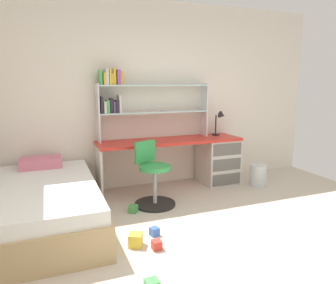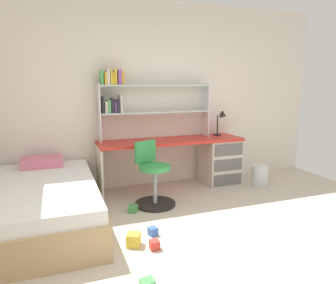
{
  "view_description": "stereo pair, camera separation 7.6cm",
  "coord_description": "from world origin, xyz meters",
  "px_view_note": "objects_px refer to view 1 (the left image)",
  "views": [
    {
      "loc": [
        -1.5,
        -1.96,
        1.53
      ],
      "look_at": [
        -0.16,
        1.5,
        0.83
      ],
      "focal_mm": 33.55,
      "sensor_mm": 36.0,
      "label": 1
    },
    {
      "loc": [
        -1.43,
        -1.99,
        1.53
      ],
      "look_at": [
        -0.16,
        1.5,
        0.83
      ],
      "focal_mm": 33.55,
      "sensor_mm": 36.0,
      "label": 2
    }
  ],
  "objects_px": {
    "bookshelf_hutch": "(136,98)",
    "desk_lamp": "(221,119)",
    "desk": "(205,157)",
    "waste_bin": "(258,175)",
    "swivel_chair": "(153,180)",
    "toy_block_yellow_0": "(136,240)",
    "bed_platform": "(42,205)",
    "toy_block_green_5": "(133,209)",
    "toy_block_red_3": "(157,245)",
    "toy_block_blue_2": "(154,232)"
  },
  "relations": [
    {
      "from": "bookshelf_hutch",
      "to": "desk_lamp",
      "type": "relative_size",
      "value": 4.28
    },
    {
      "from": "desk",
      "to": "bookshelf_hutch",
      "type": "xyz_separation_m",
      "value": [
        -1.03,
        0.16,
        0.91
      ]
    },
    {
      "from": "bookshelf_hutch",
      "to": "waste_bin",
      "type": "relative_size",
      "value": 5.1
    },
    {
      "from": "swivel_chair",
      "to": "toy_block_yellow_0",
      "type": "relative_size",
      "value": 6.57
    },
    {
      "from": "desk_lamp",
      "to": "swivel_chair",
      "type": "xyz_separation_m",
      "value": [
        -1.32,
        -0.62,
        -0.66
      ]
    },
    {
      "from": "bed_platform",
      "to": "swivel_chair",
      "type": "bearing_deg",
      "value": 7.12
    },
    {
      "from": "bed_platform",
      "to": "toy_block_green_5",
      "type": "bearing_deg",
      "value": 0.17
    },
    {
      "from": "toy_block_green_5",
      "to": "toy_block_yellow_0",
      "type": "bearing_deg",
      "value": -103.29
    },
    {
      "from": "bed_platform",
      "to": "toy_block_green_5",
      "type": "relative_size",
      "value": 21.03
    },
    {
      "from": "desk_lamp",
      "to": "bookshelf_hutch",
      "type": "bearing_deg",
      "value": 176.63
    },
    {
      "from": "desk_lamp",
      "to": "swivel_chair",
      "type": "relative_size",
      "value": 0.47
    },
    {
      "from": "swivel_chair",
      "to": "bed_platform",
      "type": "distance_m",
      "value": 1.33
    },
    {
      "from": "swivel_chair",
      "to": "toy_block_red_3",
      "type": "distance_m",
      "value": 1.15
    },
    {
      "from": "swivel_chair",
      "to": "toy_block_blue_2",
      "type": "distance_m",
      "value": 0.89
    },
    {
      "from": "swivel_chair",
      "to": "waste_bin",
      "type": "height_order",
      "value": "swivel_chair"
    },
    {
      "from": "bookshelf_hutch",
      "to": "swivel_chair",
      "type": "bearing_deg",
      "value": -89.22
    },
    {
      "from": "swivel_chair",
      "to": "toy_block_yellow_0",
      "type": "distance_m",
      "value": 1.09
    },
    {
      "from": "desk_lamp",
      "to": "bed_platform",
      "type": "xyz_separation_m",
      "value": [
        -2.63,
        -0.78,
        -0.74
      ]
    },
    {
      "from": "toy_block_yellow_0",
      "to": "toy_block_green_5",
      "type": "relative_size",
      "value": 1.3
    },
    {
      "from": "bookshelf_hutch",
      "to": "bed_platform",
      "type": "xyz_separation_m",
      "value": [
        -1.3,
        -0.86,
        -1.08
      ]
    },
    {
      "from": "toy_block_yellow_0",
      "to": "bed_platform",
      "type": "bearing_deg",
      "value": 136.8
    },
    {
      "from": "bookshelf_hutch",
      "to": "swivel_chair",
      "type": "relative_size",
      "value": 2.02
    },
    {
      "from": "bed_platform",
      "to": "toy_block_red_3",
      "type": "xyz_separation_m",
      "value": [
        0.99,
        -0.9,
        -0.2
      ]
    },
    {
      "from": "toy_block_green_5",
      "to": "bookshelf_hutch",
      "type": "bearing_deg",
      "value": 70.72
    },
    {
      "from": "waste_bin",
      "to": "toy_block_green_5",
      "type": "distance_m",
      "value": 2.07
    },
    {
      "from": "waste_bin",
      "to": "bookshelf_hutch",
      "type": "bearing_deg",
      "value": 162.85
    },
    {
      "from": "bed_platform",
      "to": "bookshelf_hutch",
      "type": "bearing_deg",
      "value": 33.43
    },
    {
      "from": "desk",
      "to": "toy_block_red_3",
      "type": "height_order",
      "value": "desk"
    },
    {
      "from": "toy_block_yellow_0",
      "to": "toy_block_red_3",
      "type": "relative_size",
      "value": 1.44
    },
    {
      "from": "swivel_chair",
      "to": "toy_block_blue_2",
      "type": "xyz_separation_m",
      "value": [
        -0.26,
        -0.8,
        -0.28
      ]
    },
    {
      "from": "bookshelf_hutch",
      "to": "toy_block_red_3",
      "type": "xyz_separation_m",
      "value": [
        -0.32,
        -1.76,
        -1.28
      ]
    },
    {
      "from": "bookshelf_hutch",
      "to": "swivel_chair",
      "type": "distance_m",
      "value": 1.22
    },
    {
      "from": "bed_platform",
      "to": "toy_block_blue_2",
      "type": "height_order",
      "value": "bed_platform"
    },
    {
      "from": "waste_bin",
      "to": "toy_block_blue_2",
      "type": "distance_m",
      "value": 2.21
    },
    {
      "from": "toy_block_green_5",
      "to": "swivel_chair",
      "type": "bearing_deg",
      "value": 27.47
    },
    {
      "from": "toy_block_green_5",
      "to": "toy_block_blue_2",
      "type": "bearing_deg",
      "value": -85.28
    },
    {
      "from": "bookshelf_hutch",
      "to": "toy_block_green_5",
      "type": "relative_size",
      "value": 17.37
    },
    {
      "from": "swivel_chair",
      "to": "toy_block_red_3",
      "type": "height_order",
      "value": "swivel_chair"
    },
    {
      "from": "bookshelf_hutch",
      "to": "desk_lamp",
      "type": "xyz_separation_m",
      "value": [
        1.33,
        -0.08,
        -0.34
      ]
    },
    {
      "from": "bookshelf_hutch",
      "to": "toy_block_yellow_0",
      "type": "xyz_separation_m",
      "value": [
        -0.48,
        -1.63,
        -1.26
      ]
    },
    {
      "from": "desk",
      "to": "waste_bin",
      "type": "xyz_separation_m",
      "value": [
        0.71,
        -0.38,
        -0.25
      ]
    },
    {
      "from": "toy_block_yellow_0",
      "to": "waste_bin",
      "type": "bearing_deg",
      "value": 26.19
    },
    {
      "from": "bed_platform",
      "to": "toy_block_blue_2",
      "type": "xyz_separation_m",
      "value": [
        1.06,
        -0.63,
        -0.2
      ]
    },
    {
      "from": "bookshelf_hutch",
      "to": "desk_lamp",
      "type": "distance_m",
      "value": 1.38
    },
    {
      "from": "desk",
      "to": "toy_block_green_5",
      "type": "bearing_deg",
      "value": -152.36
    },
    {
      "from": "swivel_chair",
      "to": "desk",
      "type": "bearing_deg",
      "value": 27.69
    },
    {
      "from": "bookshelf_hutch",
      "to": "toy_block_green_5",
      "type": "xyz_separation_m",
      "value": [
        -0.3,
        -0.86,
        -1.28
      ]
    },
    {
      "from": "desk",
      "to": "desk_lamp",
      "type": "relative_size",
      "value": 5.52
    },
    {
      "from": "toy_block_blue_2",
      "to": "toy_block_red_3",
      "type": "distance_m",
      "value": 0.28
    },
    {
      "from": "toy_block_blue_2",
      "to": "toy_block_green_5",
      "type": "height_order",
      "value": "toy_block_green_5"
    }
  ]
}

